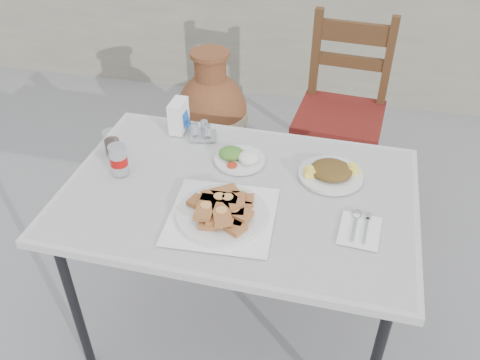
% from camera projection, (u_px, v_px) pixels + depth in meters
% --- Properties ---
extents(ground, '(80.00, 80.00, 0.00)m').
position_uv_depth(ground, '(220.00, 340.00, 2.29)').
color(ground, slate).
rests_on(ground, ground).
extents(cafe_table, '(1.33, 0.92, 0.79)m').
position_uv_depth(cafe_table, '(239.00, 201.00, 1.92)').
color(cafe_table, black).
rests_on(cafe_table, ground).
extents(pide_plate, '(0.38, 0.38, 0.08)m').
position_uv_depth(pide_plate, '(222.00, 209.00, 1.75)').
color(pide_plate, white).
rests_on(pide_plate, cafe_table).
extents(salad_rice_plate, '(0.20, 0.20, 0.05)m').
position_uv_depth(salad_rice_plate, '(239.00, 157.00, 2.02)').
color(salad_rice_plate, silver).
rests_on(salad_rice_plate, cafe_table).
extents(salad_chopped_plate, '(0.25, 0.25, 0.05)m').
position_uv_depth(salad_chopped_plate, '(331.00, 172.00, 1.94)').
color(salad_chopped_plate, silver).
rests_on(salad_chopped_plate, cafe_table).
extents(soda_can, '(0.07, 0.07, 0.12)m').
position_uv_depth(soda_can, '(119.00, 159.00, 1.94)').
color(soda_can, silver).
rests_on(soda_can, cafe_table).
extents(cola_glass, '(0.07, 0.07, 0.10)m').
position_uv_depth(cola_glass, '(112.00, 143.00, 2.06)').
color(cola_glass, white).
rests_on(cola_glass, cafe_table).
extents(napkin_holder, '(0.08, 0.12, 0.14)m').
position_uv_depth(napkin_holder, '(179.00, 116.00, 2.19)').
color(napkin_holder, white).
rests_on(napkin_holder, cafe_table).
extents(condiment_caddy, '(0.12, 0.11, 0.08)m').
position_uv_depth(condiment_caddy, '(203.00, 132.00, 2.16)').
color(condiment_caddy, silver).
rests_on(condiment_caddy, cafe_table).
extents(cutlery_napkin, '(0.15, 0.19, 0.01)m').
position_uv_depth(cutlery_napkin, '(360.00, 227.00, 1.72)').
color(cutlery_napkin, white).
rests_on(cutlery_napkin, cafe_table).
extents(chair, '(0.51, 0.51, 1.06)m').
position_uv_depth(chair, '(341.00, 111.00, 2.85)').
color(chair, '#371B0F').
rests_on(chair, ground).
extents(terracotta_urn, '(0.45, 0.45, 0.78)m').
position_uv_depth(terracotta_urn, '(212.00, 115.00, 3.18)').
color(terracotta_urn, brown).
rests_on(terracotta_urn, ground).
extents(back_wall, '(6.00, 0.25, 1.20)m').
position_uv_depth(back_wall, '(299.00, 19.00, 3.88)').
color(back_wall, gray).
rests_on(back_wall, ground).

